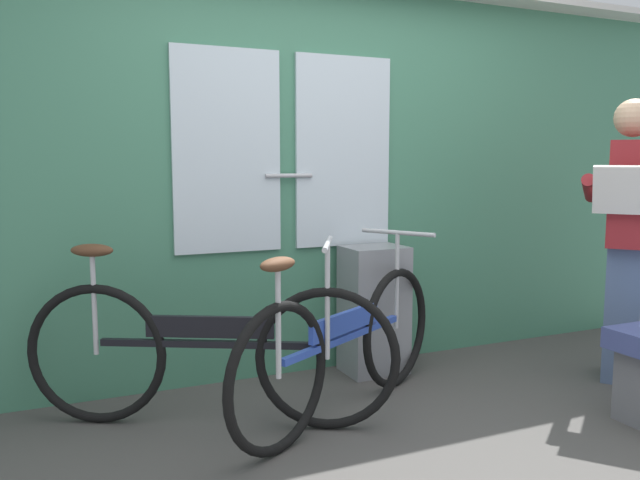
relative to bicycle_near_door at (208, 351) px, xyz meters
The scene contains 6 objects.
ground_plane 1.16m from the bicycle_near_door, 41.91° to the right, with size 6.37×4.26×0.04m, color #474442.
train_door_wall 1.30m from the bicycle_near_door, 36.27° to the left, with size 5.37×0.28×2.26m.
bicycle_near_door is the anchor object (origin of this frame).
bicycle_leaning_behind 0.65m from the bicycle_near_door, 13.23° to the right, with size 1.47×0.89×0.87m.
passenger_reading_newspaper 2.38m from the bicycle_near_door, ahead, with size 0.60×0.58×1.58m.
trash_bin_by_wall 1.15m from the bicycle_near_door, 19.31° to the left, with size 0.35×0.28×0.75m, color gray.
Camera 1 is at (-1.52, -2.13, 1.24)m, focal length 36.08 mm.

